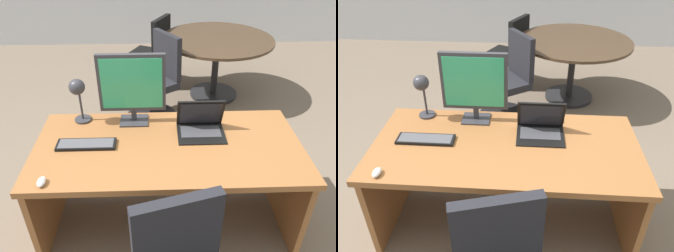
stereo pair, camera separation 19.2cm
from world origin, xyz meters
TOP-DOWN VIEW (x-y plane):
  - ground at (0.00, 1.50)m, footprint 12.00×12.00m
  - desk at (0.00, 0.05)m, footprint 1.75×0.83m
  - monitor at (-0.24, 0.29)m, footprint 0.46×0.16m
  - laptop at (0.23, 0.16)m, footprint 0.32×0.26m
  - keyboard at (-0.53, 0.01)m, footprint 0.38×0.12m
  - mouse at (-0.72, -0.35)m, footprint 0.05×0.08m
  - desk_lamp at (-0.61, 0.30)m, footprint 0.12×0.14m
  - meeting_table at (0.66, 2.05)m, footprint 1.31×1.31m
  - meeting_chair_near at (-0.13, 2.45)m, footprint 0.63×0.62m
  - meeting_chair_far at (-0.08, 1.55)m, footprint 0.65×0.64m

SIDE VIEW (x-z plane):
  - ground at x=0.00m, z-range 0.00..0.00m
  - meeting_chair_near at x=-0.13m, z-range -0.10..0.80m
  - meeting_chair_far at x=-0.08m, z-range -0.09..0.86m
  - desk at x=0.00m, z-range 0.17..0.90m
  - meeting_table at x=0.66m, z-range 0.20..0.95m
  - keyboard at x=-0.53m, z-range 0.72..0.75m
  - mouse at x=-0.72m, z-range 0.72..0.76m
  - laptop at x=0.23m, z-range 0.68..0.91m
  - desk_lamp at x=-0.61m, z-range 0.80..1.14m
  - monitor at x=-0.24m, z-range 0.76..1.27m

